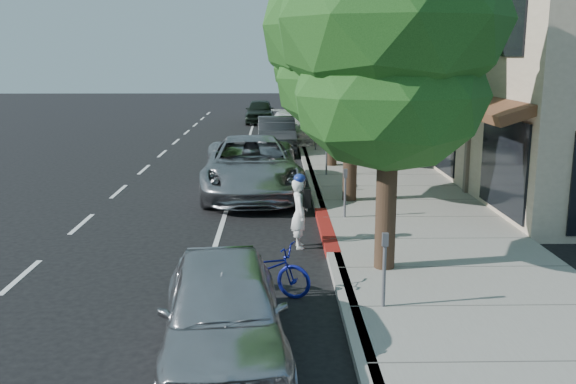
{
  "coord_description": "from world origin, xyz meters",
  "views": [
    {
      "loc": [
        -1.23,
        -13.98,
        4.23
      ],
      "look_at": [
        -0.96,
        -0.5,
        1.35
      ],
      "focal_mm": 40.0,
      "sensor_mm": 36.0,
      "label": 1
    }
  ],
  "objects_px": {
    "silver_suv": "(252,166)",
    "dark_sedan": "(276,135)",
    "dark_suv_far": "(260,111)",
    "bicycle": "(262,268)",
    "pedestrian": "(378,142)",
    "cyclist": "(299,214)",
    "street_tree_5": "(308,50)",
    "near_car_a": "(223,310)",
    "white_pickup": "(290,128)",
    "street_tree_1": "(353,31)",
    "street_tree_4": "(314,43)",
    "street_tree_2": "(333,50)",
    "street_tree_3": "(321,43)",
    "street_tree_0": "(392,27)"
  },
  "relations": [
    {
      "from": "street_tree_0",
      "to": "pedestrian",
      "type": "height_order",
      "value": "street_tree_0"
    },
    {
      "from": "cyclist",
      "to": "white_pickup",
      "type": "xyz_separation_m",
      "value": [
        0.2,
        17.68,
        -0.03
      ]
    },
    {
      "from": "white_pickup",
      "to": "near_car_a",
      "type": "relative_size",
      "value": 1.21
    },
    {
      "from": "street_tree_5",
      "to": "white_pickup",
      "type": "bearing_deg",
      "value": -97.62
    },
    {
      "from": "street_tree_3",
      "to": "street_tree_4",
      "type": "xyz_separation_m",
      "value": [
        0.0,
        6.0,
        0.12
      ]
    },
    {
      "from": "street_tree_0",
      "to": "street_tree_5",
      "type": "bearing_deg",
      "value": 90.0
    },
    {
      "from": "street_tree_2",
      "to": "dark_suv_far",
      "type": "relative_size",
      "value": 1.65
    },
    {
      "from": "street_tree_1",
      "to": "cyclist",
      "type": "distance_m",
      "value": 6.04
    },
    {
      "from": "white_pickup",
      "to": "near_car_a",
      "type": "bearing_deg",
      "value": -95.04
    },
    {
      "from": "cyclist",
      "to": "near_car_a",
      "type": "height_order",
      "value": "cyclist"
    },
    {
      "from": "cyclist",
      "to": "pedestrian",
      "type": "relative_size",
      "value": 0.88
    },
    {
      "from": "cyclist",
      "to": "dark_suv_far",
      "type": "bearing_deg",
      "value": -1.62
    },
    {
      "from": "dark_suv_far",
      "to": "bicycle",
      "type": "bearing_deg",
      "value": -88.52
    },
    {
      "from": "street_tree_2",
      "to": "street_tree_3",
      "type": "bearing_deg",
      "value": 90.0
    },
    {
      "from": "dark_suv_far",
      "to": "silver_suv",
      "type": "bearing_deg",
      "value": -89.28
    },
    {
      "from": "cyclist",
      "to": "bicycle",
      "type": "distance_m",
      "value": 2.97
    },
    {
      "from": "street_tree_5",
      "to": "white_pickup",
      "type": "xyz_separation_m",
      "value": [
        -1.4,
        -10.46,
        -3.84
      ]
    },
    {
      "from": "street_tree_5",
      "to": "near_car_a",
      "type": "xyz_separation_m",
      "value": [
        -2.87,
        -33.5,
        -3.86
      ]
    },
    {
      "from": "bicycle",
      "to": "near_car_a",
      "type": "bearing_deg",
      "value": -169.37
    },
    {
      "from": "dark_sedan",
      "to": "dark_suv_far",
      "type": "height_order",
      "value": "dark_sedan"
    },
    {
      "from": "street_tree_4",
      "to": "silver_suv",
      "type": "height_order",
      "value": "street_tree_4"
    },
    {
      "from": "street_tree_2",
      "to": "bicycle",
      "type": "bearing_deg",
      "value": -100.33
    },
    {
      "from": "street_tree_2",
      "to": "dark_sedan",
      "type": "relative_size",
      "value": 1.54
    },
    {
      "from": "street_tree_2",
      "to": "dark_sedan",
      "type": "xyz_separation_m",
      "value": [
        -2.07,
        4.5,
        -3.64
      ]
    },
    {
      "from": "bicycle",
      "to": "pedestrian",
      "type": "xyz_separation_m",
      "value": [
        4.15,
        13.05,
        0.55
      ]
    },
    {
      "from": "bicycle",
      "to": "cyclist",
      "type": "bearing_deg",
      "value": 6.89
    },
    {
      "from": "dark_sedan",
      "to": "near_car_a",
      "type": "distance_m",
      "value": 20.02
    },
    {
      "from": "dark_suv_far",
      "to": "pedestrian",
      "type": "distance_m",
      "value": 17.71
    },
    {
      "from": "dark_suv_far",
      "to": "near_car_a",
      "type": "distance_m",
      "value": 32.57
    },
    {
      "from": "dark_sedan",
      "to": "white_pickup",
      "type": "height_order",
      "value": "dark_sedan"
    },
    {
      "from": "street_tree_4",
      "to": "bicycle",
      "type": "xyz_separation_m",
      "value": [
        -2.37,
        -25.0,
        -4.41
      ]
    },
    {
      "from": "street_tree_4",
      "to": "near_car_a",
      "type": "xyz_separation_m",
      "value": [
        -2.87,
        -27.5,
        -4.17
      ]
    },
    {
      "from": "bicycle",
      "to": "near_car_a",
      "type": "xyz_separation_m",
      "value": [
        -0.5,
        -2.5,
        0.24
      ]
    },
    {
      "from": "street_tree_5",
      "to": "pedestrian",
      "type": "xyz_separation_m",
      "value": [
        1.78,
        -17.95,
        -3.55
      ]
    },
    {
      "from": "silver_suv",
      "to": "white_pickup",
      "type": "xyz_separation_m",
      "value": [
        1.46,
        12.04,
        -0.13
      ]
    },
    {
      "from": "bicycle",
      "to": "pedestrian",
      "type": "relative_size",
      "value": 1.04
    },
    {
      "from": "cyclist",
      "to": "silver_suv",
      "type": "height_order",
      "value": "silver_suv"
    },
    {
      "from": "street_tree_4",
      "to": "white_pickup",
      "type": "bearing_deg",
      "value": -107.42
    },
    {
      "from": "street_tree_0",
      "to": "silver_suv",
      "type": "bearing_deg",
      "value": 110.88
    },
    {
      "from": "silver_suv",
      "to": "dark_suv_far",
      "type": "height_order",
      "value": "silver_suv"
    },
    {
      "from": "dark_suv_far",
      "to": "near_car_a",
      "type": "xyz_separation_m",
      "value": [
        0.23,
        -32.57,
        -0.01
      ]
    },
    {
      "from": "pedestrian",
      "to": "cyclist",
      "type": "bearing_deg",
      "value": 73.87
    },
    {
      "from": "dark_suv_far",
      "to": "street_tree_1",
      "type": "bearing_deg",
      "value": -82.26
    },
    {
      "from": "street_tree_5",
      "to": "dark_sedan",
      "type": "bearing_deg",
      "value": -98.73
    },
    {
      "from": "white_pickup",
      "to": "dark_suv_far",
      "type": "relative_size",
      "value": 1.18
    },
    {
      "from": "pedestrian",
      "to": "street_tree_0",
      "type": "bearing_deg",
      "value": 83.8
    },
    {
      "from": "street_tree_1",
      "to": "street_tree_4",
      "type": "height_order",
      "value": "street_tree_1"
    },
    {
      "from": "street_tree_1",
      "to": "dark_sedan",
      "type": "bearing_deg",
      "value": 101.16
    },
    {
      "from": "silver_suv",
      "to": "dark_sedan",
      "type": "distance_m",
      "value": 9.04
    },
    {
      "from": "street_tree_4",
      "to": "cyclist",
      "type": "relative_size",
      "value": 5.07
    }
  ]
}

